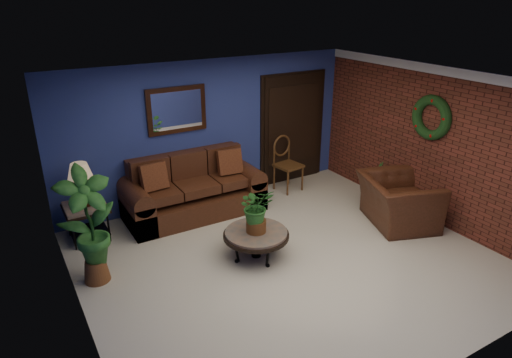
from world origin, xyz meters
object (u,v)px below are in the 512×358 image
sofa (192,194)px  side_chair (286,160)px  coffee_table (256,235)px  end_table (86,213)px  table_lamp (81,179)px  armchair (398,201)px

sofa → side_chair: size_ratio=2.21×
coffee_table → end_table: end_table is taller
side_chair → table_lamp: bearing=172.5°
end_table → table_lamp: 0.55m
coffee_table → table_lamp: (-1.95, 1.74, 0.64)m
end_table → sofa: bearing=1.2°
end_table → armchair: size_ratio=0.52×
sofa → table_lamp: table_lamp is taller
table_lamp → side_chair: size_ratio=0.61×
coffee_table → side_chair: 2.52m
end_table → side_chair: 3.68m
table_lamp → side_chair: bearing=1.2°
table_lamp → coffee_table: bearing=-41.7°
end_table → armchair: 4.89m
side_chair → armchair: 2.24m
sofa → table_lamp: (-1.74, -0.04, 0.65)m
end_table → table_lamp: (-0.00, 0.00, 0.55)m
coffee_table → end_table: (-1.95, 1.74, 0.09)m
table_lamp → side_chair: 3.70m
end_table → coffee_table: bearing=-41.7°
end_table → side_chair: size_ratio=0.60×
armchair → side_chair: bearing=39.9°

